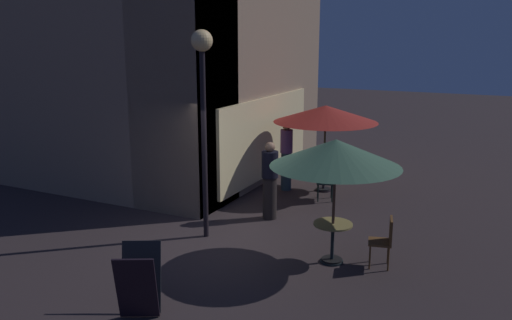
{
  "coord_description": "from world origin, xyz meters",
  "views": [
    {
      "loc": [
        -8.09,
        -4.64,
        3.85
      ],
      "look_at": [
        0.45,
        -0.46,
        1.59
      ],
      "focal_mm": 36.66,
      "sensor_mm": 36.0,
      "label": 1
    }
  ],
  "objects_px": {
    "cafe_table_0": "(333,235)",
    "cafe_table_1": "(324,170)",
    "street_lamp_near_corner": "(203,80)",
    "cafe_chair_0": "(385,238)",
    "patio_umbrella_0": "(336,153)",
    "cafe_chair_1": "(325,180)",
    "menu_sandwich_board": "(139,283)",
    "patio_umbrella_1": "(326,114)",
    "patron_standing_1": "(286,156)",
    "patron_standing_0": "(270,181)"
  },
  "relations": [
    {
      "from": "menu_sandwich_board",
      "to": "patio_umbrella_0",
      "type": "xyz_separation_m",
      "value": [
        2.92,
        -1.85,
        1.43
      ]
    },
    {
      "from": "cafe_table_1",
      "to": "patio_umbrella_1",
      "type": "height_order",
      "value": "patio_umbrella_1"
    },
    {
      "from": "patio_umbrella_1",
      "to": "patron_standing_1",
      "type": "bearing_deg",
      "value": 111.5
    },
    {
      "from": "menu_sandwich_board",
      "to": "street_lamp_near_corner",
      "type": "bearing_deg",
      "value": -13.51
    },
    {
      "from": "cafe_table_1",
      "to": "patio_umbrella_1",
      "type": "distance_m",
      "value": 1.44
    },
    {
      "from": "cafe_table_0",
      "to": "cafe_chair_0",
      "type": "distance_m",
      "value": 0.88
    },
    {
      "from": "cafe_chair_0",
      "to": "cafe_chair_1",
      "type": "relative_size",
      "value": 0.99
    },
    {
      "from": "menu_sandwich_board",
      "to": "cafe_chair_1",
      "type": "relative_size",
      "value": 1.11
    },
    {
      "from": "menu_sandwich_board",
      "to": "cafe_chair_1",
      "type": "height_order",
      "value": "menu_sandwich_board"
    },
    {
      "from": "patio_umbrella_1",
      "to": "patron_standing_0",
      "type": "distance_m",
      "value": 2.76
    },
    {
      "from": "patio_umbrella_0",
      "to": "patron_standing_0",
      "type": "bearing_deg",
      "value": 50.71
    },
    {
      "from": "street_lamp_near_corner",
      "to": "cafe_table_0",
      "type": "xyz_separation_m",
      "value": [
        -0.07,
        -2.6,
        -2.56
      ]
    },
    {
      "from": "street_lamp_near_corner",
      "to": "patio_umbrella_1",
      "type": "height_order",
      "value": "street_lamp_near_corner"
    },
    {
      "from": "patron_standing_1",
      "to": "cafe_table_1",
      "type": "bearing_deg",
      "value": 134.54
    },
    {
      "from": "cafe_table_0",
      "to": "patron_standing_0",
      "type": "xyz_separation_m",
      "value": [
        1.56,
        1.91,
        0.35
      ]
    },
    {
      "from": "patio_umbrella_0",
      "to": "cafe_chair_1",
      "type": "xyz_separation_m",
      "value": [
        3.25,
        1.23,
        -1.42
      ]
    },
    {
      "from": "cafe_chair_0",
      "to": "street_lamp_near_corner",
      "type": "bearing_deg",
      "value": -11.1
    },
    {
      "from": "street_lamp_near_corner",
      "to": "cafe_chair_0",
      "type": "relative_size",
      "value": 4.52
    },
    {
      "from": "menu_sandwich_board",
      "to": "cafe_table_1",
      "type": "relative_size",
      "value": 1.32
    },
    {
      "from": "patio_umbrella_1",
      "to": "cafe_chair_1",
      "type": "distance_m",
      "value": 1.68
    },
    {
      "from": "patron_standing_0",
      "to": "patron_standing_1",
      "type": "height_order",
      "value": "patron_standing_1"
    },
    {
      "from": "patio_umbrella_0",
      "to": "cafe_chair_1",
      "type": "height_order",
      "value": "patio_umbrella_0"
    },
    {
      "from": "cafe_chair_1",
      "to": "menu_sandwich_board",
      "type": "bearing_deg",
      "value": 153.02
    },
    {
      "from": "cafe_chair_0",
      "to": "patron_standing_0",
      "type": "xyz_separation_m",
      "value": [
        1.36,
        2.77,
        0.32
      ]
    },
    {
      "from": "cafe_chair_1",
      "to": "patron_standing_1",
      "type": "height_order",
      "value": "patron_standing_1"
    },
    {
      "from": "patio_umbrella_1",
      "to": "patron_standing_1",
      "type": "relative_size",
      "value": 1.47
    },
    {
      "from": "street_lamp_near_corner",
      "to": "patio_umbrella_1",
      "type": "relative_size",
      "value": 1.53
    },
    {
      "from": "menu_sandwich_board",
      "to": "patron_standing_0",
      "type": "relative_size",
      "value": 0.59
    },
    {
      "from": "patio_umbrella_1",
      "to": "cafe_chair_0",
      "type": "height_order",
      "value": "patio_umbrella_1"
    },
    {
      "from": "cafe_chair_1",
      "to": "patio_umbrella_1",
      "type": "bearing_deg",
      "value": -0.0
    },
    {
      "from": "patio_umbrella_0",
      "to": "patron_standing_0",
      "type": "xyz_separation_m",
      "value": [
        1.56,
        1.91,
        -1.1
      ]
    },
    {
      "from": "cafe_table_1",
      "to": "cafe_chair_0",
      "type": "distance_m",
      "value": 4.55
    },
    {
      "from": "cafe_table_0",
      "to": "cafe_table_1",
      "type": "height_order",
      "value": "cafe_table_1"
    },
    {
      "from": "cafe_chair_0",
      "to": "cafe_chair_1",
      "type": "height_order",
      "value": "cafe_chair_1"
    },
    {
      "from": "patio_umbrella_0",
      "to": "patio_umbrella_1",
      "type": "xyz_separation_m",
      "value": [
        4.06,
        1.55,
        0.02
      ]
    },
    {
      "from": "cafe_table_1",
      "to": "patio_umbrella_0",
      "type": "relative_size",
      "value": 0.34
    },
    {
      "from": "cafe_table_1",
      "to": "cafe_chair_0",
      "type": "bearing_deg",
      "value": -148.06
    },
    {
      "from": "patron_standing_1",
      "to": "street_lamp_near_corner",
      "type": "bearing_deg",
      "value": 20.44
    },
    {
      "from": "cafe_chair_1",
      "to": "patio_umbrella_0",
      "type": "bearing_deg",
      "value": 179.56
    },
    {
      "from": "patio_umbrella_0",
      "to": "street_lamp_near_corner",
      "type": "bearing_deg",
      "value": 88.46
    },
    {
      "from": "menu_sandwich_board",
      "to": "cafe_chair_0",
      "type": "xyz_separation_m",
      "value": [
        3.13,
        -2.71,
        0.01
      ]
    },
    {
      "from": "street_lamp_near_corner",
      "to": "patron_standing_0",
      "type": "bearing_deg",
      "value": -24.77
    },
    {
      "from": "patio_umbrella_0",
      "to": "patron_standing_1",
      "type": "height_order",
      "value": "patio_umbrella_0"
    },
    {
      "from": "patio_umbrella_1",
      "to": "patron_standing_1",
      "type": "distance_m",
      "value": 1.43
    },
    {
      "from": "street_lamp_near_corner",
      "to": "patio_umbrella_1",
      "type": "xyz_separation_m",
      "value": [
        3.99,
        -1.05,
        -1.09
      ]
    },
    {
      "from": "cafe_table_1",
      "to": "cafe_chair_1",
      "type": "distance_m",
      "value": 0.87
    },
    {
      "from": "street_lamp_near_corner",
      "to": "cafe_chair_1",
      "type": "xyz_separation_m",
      "value": [
        3.18,
        -1.37,
        -2.53
      ]
    },
    {
      "from": "street_lamp_near_corner",
      "to": "patio_umbrella_1",
      "type": "bearing_deg",
      "value": -14.78
    },
    {
      "from": "cafe_chair_1",
      "to": "cafe_chair_0",
      "type": "bearing_deg",
      "value": -166.76
    },
    {
      "from": "patron_standing_1",
      "to": "cafe_chair_1",
      "type": "bearing_deg",
      "value": 91.91
    }
  ]
}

